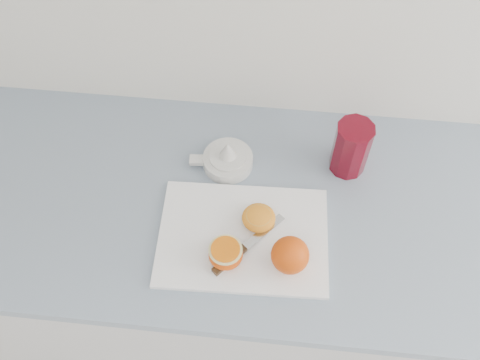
# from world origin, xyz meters

# --- Properties ---
(counter) EXTENTS (2.36, 0.64, 0.89)m
(counter) POSITION_xyz_m (0.15, 1.70, 0.45)
(counter) COLOR silver
(counter) RESTS_ON ground
(cutting_board) EXTENTS (0.39, 0.28, 0.01)m
(cutting_board) POSITION_xyz_m (0.11, 1.60, 0.90)
(cutting_board) COLOR white
(cutting_board) RESTS_ON counter
(whole_orange) EXTENTS (0.08, 0.08, 0.08)m
(whole_orange) POSITION_xyz_m (0.21, 1.54, 0.94)
(whole_orange) COLOR #EB5400
(whole_orange) RESTS_ON cutting_board
(half_orange) EXTENTS (0.07, 0.07, 0.05)m
(half_orange) POSITION_xyz_m (0.08, 1.54, 0.92)
(half_orange) COLOR #EB5400
(half_orange) RESTS_ON cutting_board
(squeezed_shell) EXTENTS (0.08, 0.08, 0.03)m
(squeezed_shell) POSITION_xyz_m (0.14, 1.64, 0.92)
(squeezed_shell) COLOR orange
(squeezed_shell) RESTS_ON cutting_board
(paring_knife) EXTENTS (0.15, 0.17, 0.01)m
(paring_knife) POSITION_xyz_m (0.10, 1.55, 0.91)
(paring_knife) COLOR #472C16
(paring_knife) RESTS_ON cutting_board
(citrus_juicer) EXTENTS (0.16, 0.12, 0.08)m
(citrus_juicer) POSITION_xyz_m (0.05, 1.80, 0.91)
(citrus_juicer) COLOR white
(citrus_juicer) RESTS_ON counter
(red_tumbler) EXTENTS (0.09, 0.09, 0.15)m
(red_tumbler) POSITION_xyz_m (0.34, 1.83, 0.96)
(red_tumbler) COLOR maroon
(red_tumbler) RESTS_ON counter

